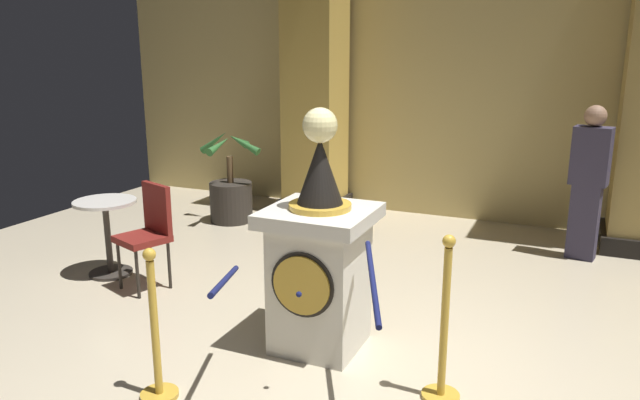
{
  "coord_description": "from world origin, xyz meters",
  "views": [
    {
      "loc": [
        1.23,
        -3.29,
        2.13
      ],
      "look_at": [
        -0.39,
        0.4,
        1.11
      ],
      "focal_mm": 33.4,
      "sensor_mm": 36.0,
      "label": 1
    }
  ],
  "objects_px": {
    "potted_palm_left": "(231,195)",
    "cafe_chair_red": "(149,227)",
    "pedestal_clock": "(320,260)",
    "cafe_table": "(107,228)",
    "stanchion_near": "(156,347)",
    "bystander_guest": "(588,180)",
    "stanchion_far": "(443,343)"
  },
  "relations": [
    {
      "from": "stanchion_far",
      "to": "potted_palm_left",
      "type": "bearing_deg",
      "value": 138.98
    },
    {
      "from": "potted_palm_left",
      "to": "bystander_guest",
      "type": "bearing_deg",
      "value": 3.86
    },
    {
      "from": "potted_palm_left",
      "to": "cafe_chair_red",
      "type": "height_order",
      "value": "potted_palm_left"
    },
    {
      "from": "potted_palm_left",
      "to": "cafe_table",
      "type": "height_order",
      "value": "potted_palm_left"
    },
    {
      "from": "potted_palm_left",
      "to": "cafe_chair_red",
      "type": "relative_size",
      "value": 1.23
    },
    {
      "from": "pedestal_clock",
      "to": "potted_palm_left",
      "type": "height_order",
      "value": "pedestal_clock"
    },
    {
      "from": "cafe_table",
      "to": "bystander_guest",
      "type": "bearing_deg",
      "value": 29.37
    },
    {
      "from": "potted_palm_left",
      "to": "cafe_table",
      "type": "distance_m",
      "value": 2.09
    },
    {
      "from": "pedestal_clock",
      "to": "potted_palm_left",
      "type": "relative_size",
      "value": 1.49
    },
    {
      "from": "stanchion_near",
      "to": "bystander_guest",
      "type": "relative_size",
      "value": 0.62
    },
    {
      "from": "bystander_guest",
      "to": "stanchion_far",
      "type": "bearing_deg",
      "value": -103.53
    },
    {
      "from": "bystander_guest",
      "to": "cafe_chair_red",
      "type": "height_order",
      "value": "bystander_guest"
    },
    {
      "from": "stanchion_far",
      "to": "cafe_chair_red",
      "type": "xyz_separation_m",
      "value": [
        -2.86,
        0.75,
        0.19
      ]
    },
    {
      "from": "potted_palm_left",
      "to": "stanchion_near",
      "type": "bearing_deg",
      "value": -64.58
    },
    {
      "from": "stanchion_near",
      "to": "cafe_table",
      "type": "height_order",
      "value": "stanchion_near"
    },
    {
      "from": "cafe_table",
      "to": "stanchion_near",
      "type": "bearing_deg",
      "value": -40.39
    },
    {
      "from": "bystander_guest",
      "to": "cafe_table",
      "type": "height_order",
      "value": "bystander_guest"
    },
    {
      "from": "cafe_chair_red",
      "to": "stanchion_far",
      "type": "bearing_deg",
      "value": -14.72
    },
    {
      "from": "pedestal_clock",
      "to": "cafe_table",
      "type": "bearing_deg",
      "value": 168.46
    },
    {
      "from": "stanchion_far",
      "to": "bystander_guest",
      "type": "xyz_separation_m",
      "value": [
        0.77,
        3.19,
        0.46
      ]
    },
    {
      "from": "stanchion_far",
      "to": "cafe_table",
      "type": "distance_m",
      "value": 3.53
    },
    {
      "from": "stanchion_near",
      "to": "potted_palm_left",
      "type": "bearing_deg",
      "value": 115.42
    },
    {
      "from": "stanchion_far",
      "to": "cafe_chair_red",
      "type": "height_order",
      "value": "stanchion_far"
    },
    {
      "from": "stanchion_far",
      "to": "potted_palm_left",
      "type": "relative_size",
      "value": 0.91
    },
    {
      "from": "cafe_table",
      "to": "pedestal_clock",
      "type": "bearing_deg",
      "value": -11.54
    },
    {
      "from": "stanchion_far",
      "to": "potted_palm_left",
      "type": "distance_m",
      "value": 4.44
    },
    {
      "from": "stanchion_near",
      "to": "bystander_guest",
      "type": "height_order",
      "value": "bystander_guest"
    },
    {
      "from": "cafe_table",
      "to": "cafe_chair_red",
      "type": "distance_m",
      "value": 0.59
    },
    {
      "from": "bystander_guest",
      "to": "cafe_table",
      "type": "xyz_separation_m",
      "value": [
        -4.2,
        -2.36,
        -0.37
      ]
    },
    {
      "from": "potted_palm_left",
      "to": "cafe_chair_red",
      "type": "xyz_separation_m",
      "value": [
        0.49,
        -2.17,
        0.23
      ]
    },
    {
      "from": "pedestal_clock",
      "to": "cafe_table",
      "type": "distance_m",
      "value": 2.51
    },
    {
      "from": "pedestal_clock",
      "to": "cafe_chair_red",
      "type": "xyz_separation_m",
      "value": [
        -1.88,
        0.42,
        -0.1
      ]
    }
  ]
}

